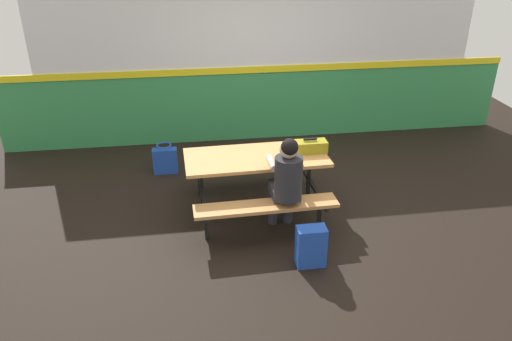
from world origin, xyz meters
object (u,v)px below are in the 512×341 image
object	(u,v)px
picnic_table_main	(256,169)
student_nearer	(287,178)
toolbox_grey	(310,147)
tote_bag_bright	(165,160)
backpack_dark	(311,246)

from	to	relation	value
picnic_table_main	student_nearer	bearing A→B (deg)	-65.24
toolbox_grey	tote_bag_bright	size ratio (longest dim) A/B	0.93
picnic_table_main	backpack_dark	world-z (taller)	picnic_table_main
tote_bag_bright	toolbox_grey	bearing A→B (deg)	-34.38
student_nearer	backpack_dark	size ratio (longest dim) A/B	2.74
picnic_table_main	student_nearer	world-z (taller)	student_nearer
toolbox_grey	backpack_dark	world-z (taller)	toolbox_grey
toolbox_grey	student_nearer	bearing A→B (deg)	-124.68
student_nearer	tote_bag_bright	size ratio (longest dim) A/B	2.81
student_nearer	backpack_dark	distance (m)	0.78
student_nearer	backpack_dark	xyz separation A→B (m)	(0.15, -0.59, -0.49)
picnic_table_main	backpack_dark	xyz separation A→B (m)	(0.40, -1.14, -0.36)
student_nearer	tote_bag_bright	distance (m)	2.29
backpack_dark	student_nearer	bearing A→B (deg)	103.78
student_nearer	picnic_table_main	bearing A→B (deg)	114.76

